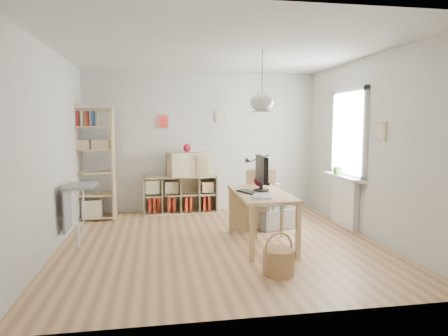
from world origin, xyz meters
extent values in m
plane|color=tan|center=(0.00, 0.00, 0.00)|extent=(4.50, 4.50, 0.00)
plane|color=silver|center=(0.00, 2.25, 1.35)|extent=(4.50, 0.00, 4.50)
plane|color=silver|center=(0.00, -2.25, 1.35)|extent=(4.50, 0.00, 4.50)
plane|color=silver|center=(-2.25, 0.00, 1.35)|extent=(0.00, 4.50, 4.50)
plane|color=silver|center=(2.25, 0.00, 1.35)|extent=(0.00, 4.50, 4.50)
plane|color=silver|center=(0.00, 0.00, 2.70)|extent=(4.50, 4.50, 0.00)
cylinder|color=black|center=(0.55, -0.15, 2.36)|extent=(0.01, 0.01, 0.68)
ellipsoid|color=white|center=(0.55, -0.15, 2.00)|extent=(0.32, 0.32, 0.27)
cube|color=white|center=(2.23, 0.60, 1.55)|extent=(0.03, 1.00, 1.30)
cube|color=silver|center=(2.21, 0.06, 1.55)|extent=(0.06, 0.08, 1.46)
cube|color=silver|center=(2.21, 1.14, 1.55)|extent=(0.06, 0.08, 1.46)
cube|color=silver|center=(2.21, 0.60, 2.24)|extent=(0.06, 1.16, 0.08)
cube|color=silver|center=(2.21, 0.60, 0.86)|extent=(0.06, 1.16, 0.08)
cube|color=white|center=(2.19, 0.60, 0.40)|extent=(0.10, 0.80, 0.80)
cube|color=silver|center=(2.14, 0.60, 0.83)|extent=(0.22, 1.20, 0.06)
cube|color=tan|center=(0.55, -0.15, 0.73)|extent=(0.70, 1.50, 0.04)
cube|color=tan|center=(0.25, -0.85, 0.35)|extent=(0.06, 0.06, 0.71)
cube|color=tan|center=(0.25, 0.55, 0.35)|extent=(0.06, 0.06, 0.71)
cube|color=tan|center=(0.85, -0.85, 0.35)|extent=(0.06, 0.06, 0.71)
cube|color=tan|center=(0.85, 0.55, 0.35)|extent=(0.06, 0.06, 0.71)
cube|color=tan|center=(-0.45, 2.04, 0.01)|extent=(1.40, 0.38, 0.03)
cube|color=tan|center=(-0.45, 2.04, 0.70)|extent=(1.40, 0.38, 0.03)
cube|color=tan|center=(-1.14, 2.04, 0.36)|extent=(0.03, 0.38, 0.72)
cube|color=tan|center=(0.23, 2.04, 0.36)|extent=(0.03, 0.38, 0.72)
cube|color=tan|center=(-0.45, 2.22, 0.36)|extent=(1.40, 0.02, 0.72)
cube|color=maroon|center=(-1.03, 2.06, 0.19)|extent=(0.06, 0.26, 0.30)
cube|color=maroon|center=(-0.94, 2.06, 0.19)|extent=(0.05, 0.26, 0.30)
cube|color=maroon|center=(-0.86, 2.06, 0.19)|extent=(0.05, 0.26, 0.30)
cube|color=maroon|center=(-0.67, 2.06, 0.19)|extent=(0.05, 0.26, 0.30)
cube|color=maroon|center=(-0.58, 2.06, 0.19)|extent=(0.05, 0.26, 0.30)
cube|color=maroon|center=(-0.35, 2.06, 0.19)|extent=(0.06, 0.26, 0.30)
cube|color=maroon|center=(-0.26, 2.06, 0.19)|extent=(0.06, 0.26, 0.30)
cube|color=maroon|center=(0.00, 2.06, 0.19)|extent=(0.06, 0.26, 0.30)
cube|color=maroon|center=(0.09, 2.06, 0.19)|extent=(0.05, 0.26, 0.30)
cube|color=tan|center=(-2.41, 1.80, 1.00)|extent=(0.04, 0.38, 2.00)
cube|color=tan|center=(-1.65, 1.80, 1.00)|extent=(0.04, 0.38, 2.00)
cube|color=tan|center=(-2.03, 1.80, 0.05)|extent=(0.76, 0.38, 0.03)
cube|color=tan|center=(-2.03, 1.80, 0.45)|extent=(0.76, 0.38, 0.03)
cube|color=tan|center=(-2.03, 1.80, 0.85)|extent=(0.76, 0.38, 0.03)
cube|color=tan|center=(-2.03, 1.80, 1.25)|extent=(0.76, 0.38, 0.03)
cube|color=tan|center=(-2.03, 1.80, 1.65)|extent=(0.76, 0.38, 0.03)
cube|color=tan|center=(-2.03, 1.80, 1.98)|extent=(0.76, 0.38, 0.03)
cube|color=navy|center=(-2.31, 1.80, 1.79)|extent=(0.04, 0.18, 0.26)
cube|color=maroon|center=(-2.23, 1.80, 1.79)|extent=(0.04, 0.18, 0.26)
cube|color=beige|center=(-2.15, 1.80, 1.79)|extent=(0.04, 0.18, 0.26)
cube|color=maroon|center=(-2.07, 1.80, 1.79)|extent=(0.04, 0.18, 0.26)
cube|color=navy|center=(-1.97, 1.80, 1.79)|extent=(0.04, 0.18, 0.26)
cube|color=beige|center=(-1.87, 1.80, 1.79)|extent=(0.04, 0.18, 0.26)
cube|color=gray|center=(-1.97, 0.35, 0.83)|extent=(0.40, 0.55, 0.04)
cylinder|color=white|center=(-1.97, 0.13, 0.41)|extent=(0.03, 0.03, 0.82)
cylinder|color=white|center=(-1.97, 0.57, 0.41)|extent=(0.03, 0.03, 0.82)
cube|color=gray|center=(-2.15, 0.35, 0.50)|extent=(0.02, 0.50, 0.62)
cube|color=gray|center=(0.74, 0.35, 0.52)|extent=(0.50, 0.50, 0.07)
cube|color=tan|center=(0.54, 0.13, 0.24)|extent=(0.04, 0.04, 0.48)
cube|color=tan|center=(0.53, 0.54, 0.24)|extent=(0.04, 0.04, 0.48)
cube|color=tan|center=(0.96, 0.15, 0.24)|extent=(0.04, 0.04, 0.48)
cube|color=tan|center=(0.94, 0.56, 0.24)|extent=(0.04, 0.04, 0.48)
cube|color=tan|center=(0.74, 0.56, 0.77)|extent=(0.48, 0.06, 0.44)
cylinder|color=#9E7747|center=(0.46, -1.30, 0.15)|extent=(0.36, 0.36, 0.29)
torus|color=#9E7747|center=(0.46, -1.30, 0.31)|extent=(0.36, 0.11, 0.36)
cube|color=#B7B7B2|center=(1.01, 0.70, 0.01)|extent=(0.75, 0.63, 0.02)
cube|color=#B7B7B2|center=(0.72, 0.60, 0.17)|extent=(0.17, 0.43, 0.33)
cube|color=#B7B7B2|center=(1.31, 0.80, 0.17)|extent=(0.17, 0.43, 0.33)
cube|color=#B7B7B2|center=(1.08, 0.50, 0.17)|extent=(0.62, 0.23, 0.33)
cube|color=#B7B7B2|center=(0.94, 0.90, 0.17)|extent=(0.62, 0.23, 0.33)
cube|color=#B7B7B2|center=(0.88, 1.08, 0.48)|extent=(0.68, 0.41, 0.41)
sphere|color=yellow|center=(0.89, 0.59, 0.24)|extent=(0.14, 0.14, 0.14)
sphere|color=#16609E|center=(1.10, 0.79, 0.24)|extent=(0.14, 0.14, 0.14)
sphere|color=orange|center=(1.00, 0.67, 0.24)|extent=(0.14, 0.14, 0.14)
sphere|color=green|center=(1.21, 0.68, 0.24)|extent=(0.14, 0.14, 0.14)
cylinder|color=black|center=(0.58, -0.04, 0.76)|extent=(0.23, 0.23, 0.02)
cylinder|color=black|center=(0.58, -0.04, 0.82)|extent=(0.05, 0.05, 0.10)
cube|color=black|center=(0.58, -0.04, 1.06)|extent=(0.08, 0.58, 0.38)
cube|color=black|center=(0.39, -0.21, 0.76)|extent=(0.33, 0.48, 0.02)
cylinder|color=black|center=(0.82, 0.45, 0.77)|extent=(0.06, 0.06, 0.04)
cylinder|color=black|center=(0.82, 0.45, 0.97)|extent=(0.02, 0.02, 0.40)
cone|color=black|center=(0.48, 0.36, 1.15)|extent=(0.10, 0.07, 0.09)
sphere|color=#430917|center=(0.66, 0.36, 0.84)|extent=(0.17, 0.17, 0.17)
cube|color=silver|center=(0.47, -0.57, 0.77)|extent=(0.38, 0.42, 0.03)
cube|color=tan|center=(-0.29, 2.04, 0.94)|extent=(0.85, 0.55, 0.45)
ellipsoid|color=maroon|center=(-0.32, 2.04, 1.25)|extent=(0.14, 0.14, 0.17)
imported|color=#40712A|center=(2.12, 0.73, 1.00)|extent=(0.28, 0.25, 0.29)
camera|label=1|loc=(-0.88, -5.51, 1.69)|focal=32.00mm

